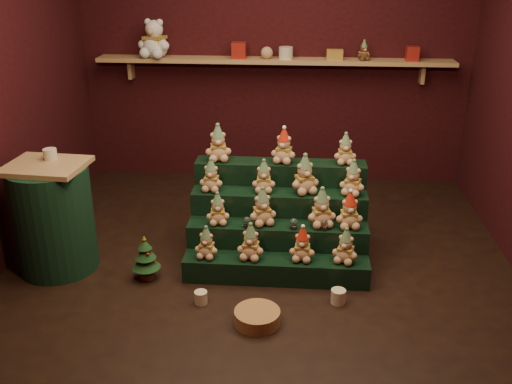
# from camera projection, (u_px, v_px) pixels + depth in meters

# --- Properties ---
(ground) EXTENTS (4.00, 4.00, 0.00)m
(ground) POSITION_uv_depth(u_px,v_px,m) (260.00, 266.00, 4.53)
(ground) COLOR black
(ground) RESTS_ON ground
(back_wall) EXTENTS (4.00, 0.10, 2.80)m
(back_wall) POSITION_uv_depth(u_px,v_px,m) (275.00, 48.00, 5.87)
(back_wall) COLOR black
(back_wall) RESTS_ON ground
(front_wall) EXTENTS (4.00, 0.10, 2.80)m
(front_wall) POSITION_uv_depth(u_px,v_px,m) (220.00, 217.00, 2.11)
(front_wall) COLOR black
(front_wall) RESTS_ON ground
(back_shelf) EXTENTS (3.60, 0.26, 0.24)m
(back_shelf) POSITION_uv_depth(u_px,v_px,m) (274.00, 61.00, 5.75)
(back_shelf) COLOR tan
(back_shelf) RESTS_ON ground
(riser_tier_front) EXTENTS (1.40, 0.22, 0.18)m
(riser_tier_front) POSITION_uv_depth(u_px,v_px,m) (276.00, 269.00, 4.31)
(riser_tier_front) COLOR black
(riser_tier_front) RESTS_ON ground
(riser_tier_midfront) EXTENTS (1.40, 0.22, 0.36)m
(riser_tier_midfront) POSITION_uv_depth(u_px,v_px,m) (277.00, 245.00, 4.48)
(riser_tier_midfront) COLOR black
(riser_tier_midfront) RESTS_ON ground
(riser_tier_midback) EXTENTS (1.40, 0.22, 0.54)m
(riser_tier_midback) POSITION_uv_depth(u_px,v_px,m) (279.00, 223.00, 4.65)
(riser_tier_midback) COLOR black
(riser_tier_midback) RESTS_ON ground
(riser_tier_back) EXTENTS (1.40, 0.22, 0.72)m
(riser_tier_back) POSITION_uv_depth(u_px,v_px,m) (280.00, 202.00, 4.81)
(riser_tier_back) COLOR black
(riser_tier_back) RESTS_ON ground
(teddy_0) EXTENTS (0.20, 0.18, 0.25)m
(teddy_0) POSITION_uv_depth(u_px,v_px,m) (206.00, 242.00, 4.26)
(teddy_0) COLOR tan
(teddy_0) RESTS_ON riser_tier_front
(teddy_1) EXTENTS (0.22, 0.20, 0.28)m
(teddy_1) POSITION_uv_depth(u_px,v_px,m) (251.00, 241.00, 4.24)
(teddy_1) COLOR tan
(teddy_1) RESTS_ON riser_tier_front
(teddy_2) EXTENTS (0.21, 0.19, 0.26)m
(teddy_2) POSITION_uv_depth(u_px,v_px,m) (302.00, 244.00, 4.22)
(teddy_2) COLOR tan
(teddy_2) RESTS_ON riser_tier_front
(teddy_3) EXTENTS (0.24, 0.23, 0.27)m
(teddy_3) POSITION_uv_depth(u_px,v_px,m) (346.00, 246.00, 4.19)
(teddy_3) COLOR tan
(teddy_3) RESTS_ON riser_tier_front
(teddy_4) EXTENTS (0.20, 0.19, 0.25)m
(teddy_4) POSITION_uv_depth(u_px,v_px,m) (218.00, 209.00, 4.38)
(teddy_4) COLOR tan
(teddy_4) RESTS_ON riser_tier_midfront
(teddy_5) EXTENTS (0.26, 0.25, 0.29)m
(teddy_5) POSITION_uv_depth(u_px,v_px,m) (262.00, 206.00, 4.37)
(teddy_5) COLOR tan
(teddy_5) RESTS_ON riser_tier_midfront
(teddy_6) EXTENTS (0.26, 0.24, 0.30)m
(teddy_6) POSITION_uv_depth(u_px,v_px,m) (322.00, 207.00, 4.34)
(teddy_6) COLOR tan
(teddy_6) RESTS_ON riser_tier_midfront
(teddy_7) EXTENTS (0.23, 0.21, 0.29)m
(teddy_7) POSITION_uv_depth(u_px,v_px,m) (350.00, 210.00, 4.32)
(teddy_7) COLOR tan
(teddy_7) RESTS_ON riser_tier_midfront
(teddy_8) EXTENTS (0.20, 0.18, 0.26)m
(teddy_8) POSITION_uv_depth(u_px,v_px,m) (211.00, 175.00, 4.53)
(teddy_8) COLOR tan
(teddy_8) RESTS_ON riser_tier_midback
(teddy_9) EXTENTS (0.19, 0.17, 0.26)m
(teddy_9) POSITION_uv_depth(u_px,v_px,m) (264.00, 176.00, 4.51)
(teddy_9) COLOR tan
(teddy_9) RESTS_ON riser_tier_midback
(teddy_10) EXTENTS (0.28, 0.27, 0.31)m
(teddy_10) POSITION_uv_depth(u_px,v_px,m) (305.00, 174.00, 4.48)
(teddy_10) COLOR tan
(teddy_10) RESTS_ON riser_tier_midback
(teddy_11) EXTENTS (0.25, 0.24, 0.28)m
(teddy_11) POSITION_uv_depth(u_px,v_px,m) (353.00, 178.00, 4.45)
(teddy_11) COLOR tan
(teddy_11) RESTS_ON riser_tier_midback
(teddy_12) EXTENTS (0.24, 0.23, 0.30)m
(teddy_12) POSITION_uv_depth(u_px,v_px,m) (218.00, 143.00, 4.65)
(teddy_12) COLOR tan
(teddy_12) RESTS_ON riser_tier_back
(teddy_13) EXTENTS (0.24, 0.22, 0.28)m
(teddy_13) POSITION_uv_depth(u_px,v_px,m) (284.00, 146.00, 4.61)
(teddy_13) COLOR tan
(teddy_13) RESTS_ON riser_tier_back
(teddy_14) EXTENTS (0.19, 0.18, 0.25)m
(teddy_14) POSITION_uv_depth(u_px,v_px,m) (345.00, 149.00, 4.59)
(teddy_14) COLOR tan
(teddy_14) RESTS_ON riser_tier_back
(snow_globe_a) EXTENTS (0.06, 0.06, 0.08)m
(snow_globe_a) POSITION_uv_depth(u_px,v_px,m) (247.00, 222.00, 4.35)
(snow_globe_a) COLOR black
(snow_globe_a) RESTS_ON riser_tier_midfront
(snow_globe_b) EXTENTS (0.06, 0.06, 0.08)m
(snow_globe_b) POSITION_uv_depth(u_px,v_px,m) (294.00, 224.00, 4.33)
(snow_globe_b) COLOR black
(snow_globe_b) RESTS_ON riser_tier_midfront
(snow_globe_c) EXTENTS (0.06, 0.06, 0.08)m
(snow_globe_c) POSITION_uv_depth(u_px,v_px,m) (324.00, 225.00, 4.31)
(snow_globe_c) COLOR black
(snow_globe_c) RESTS_ON riser_tier_midfront
(side_table) EXTENTS (0.60, 0.60, 0.87)m
(side_table) POSITION_uv_depth(u_px,v_px,m) (53.00, 217.00, 4.37)
(side_table) COLOR tan
(side_table) RESTS_ON ground
(table_ornament) EXTENTS (0.10, 0.10, 0.08)m
(table_ornament) POSITION_uv_depth(u_px,v_px,m) (50.00, 154.00, 4.27)
(table_ornament) COLOR beige
(table_ornament) RESTS_ON side_table
(mini_christmas_tree) EXTENTS (0.21, 0.21, 0.37)m
(mini_christmas_tree) POSITION_uv_depth(u_px,v_px,m) (146.00, 258.00, 4.30)
(mini_christmas_tree) COLOR #462419
(mini_christmas_tree) RESTS_ON ground
(mug_left) EXTENTS (0.09, 0.09, 0.09)m
(mug_left) POSITION_uv_depth(u_px,v_px,m) (201.00, 297.00, 4.04)
(mug_left) COLOR beige
(mug_left) RESTS_ON ground
(mug_right) EXTENTS (0.11, 0.11, 0.11)m
(mug_right) POSITION_uv_depth(u_px,v_px,m) (338.00, 296.00, 4.04)
(mug_right) COLOR beige
(mug_right) RESTS_ON ground
(wicker_basket) EXTENTS (0.40, 0.40, 0.10)m
(wicker_basket) POSITION_uv_depth(u_px,v_px,m) (257.00, 317.00, 3.82)
(wicker_basket) COLOR #A37942
(wicker_basket) RESTS_ON ground
(white_bear) EXTENTS (0.41, 0.38, 0.48)m
(white_bear) POSITION_uv_depth(u_px,v_px,m) (154.00, 33.00, 5.71)
(white_bear) COLOR silver
(white_bear) RESTS_ON back_shelf
(brown_bear) EXTENTS (0.17, 0.16, 0.19)m
(brown_bear) POSITION_uv_depth(u_px,v_px,m) (364.00, 51.00, 5.61)
(brown_bear) COLOR #4F291A
(brown_bear) RESTS_ON back_shelf
(gift_tin_red_a) EXTENTS (0.14, 0.14, 0.16)m
(gift_tin_red_a) POSITION_uv_depth(u_px,v_px,m) (239.00, 50.00, 5.72)
(gift_tin_red_a) COLOR #A62219
(gift_tin_red_a) RESTS_ON back_shelf
(gift_tin_cream) EXTENTS (0.14, 0.14, 0.12)m
(gift_tin_cream) POSITION_uv_depth(u_px,v_px,m) (286.00, 53.00, 5.69)
(gift_tin_cream) COLOR beige
(gift_tin_cream) RESTS_ON back_shelf
(gift_tin_red_b) EXTENTS (0.12, 0.12, 0.14)m
(gift_tin_red_b) POSITION_uv_depth(u_px,v_px,m) (412.00, 54.00, 5.60)
(gift_tin_red_b) COLOR #A62219
(gift_tin_red_b) RESTS_ON back_shelf
(shelf_plush_ball) EXTENTS (0.12, 0.12, 0.12)m
(shelf_plush_ball) POSITION_uv_depth(u_px,v_px,m) (267.00, 53.00, 5.70)
(shelf_plush_ball) COLOR tan
(shelf_plush_ball) RESTS_ON back_shelf
(scarf_gift_box) EXTENTS (0.16, 0.10, 0.10)m
(scarf_gift_box) POSITION_uv_depth(u_px,v_px,m) (335.00, 55.00, 5.66)
(scarf_gift_box) COLOR orange
(scarf_gift_box) RESTS_ON back_shelf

